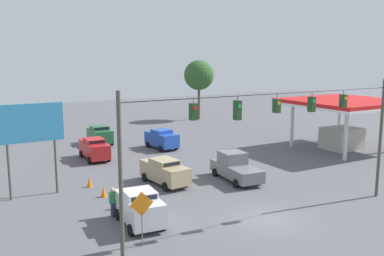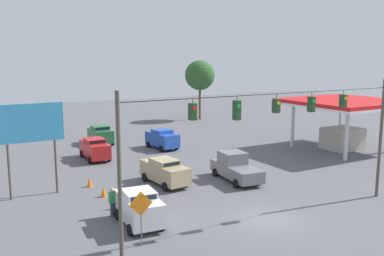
{
  "view_description": "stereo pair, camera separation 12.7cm",
  "coord_description": "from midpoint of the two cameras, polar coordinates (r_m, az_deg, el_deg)",
  "views": [
    {
      "loc": [
        15.83,
        18.4,
        9.49
      ],
      "look_at": [
        0.48,
        -8.02,
        4.31
      ],
      "focal_mm": 40.0,
      "sensor_mm": 36.0,
      "label": 1
    },
    {
      "loc": [
        15.72,
        18.46,
        9.49
      ],
      "look_at": [
        0.48,
        -8.02,
        4.31
      ],
      "focal_mm": 40.0,
      "sensor_mm": 36.0,
      "label": 2
    }
  ],
  "objects": [
    {
      "name": "roadside_billboard",
      "position": [
        30.44,
        -20.84,
        -0.12
      ],
      "size": [
        4.32,
        0.16,
        6.37
      ],
      "color": "#4C473D",
      "rests_on": "ground_plane"
    },
    {
      "name": "traffic_cone_third",
      "position": [
        29.96,
        -11.83,
        -8.32
      ],
      "size": [
        0.41,
        0.41,
        0.72
      ],
      "primitive_type": "cone",
      "color": "orange",
      "rests_on": "ground_plane"
    },
    {
      "name": "ground_plane",
      "position": [
        26.05,
        9.91,
        -11.89
      ],
      "size": [
        140.0,
        140.0,
        0.0
      ],
      "primitive_type": "plane",
      "color": "#56565B"
    },
    {
      "name": "sedan_green_withflow_deep",
      "position": [
        47.42,
        -12.27,
        -0.87
      ],
      "size": [
        2.19,
        3.92,
        1.99
      ],
      "color": "#236038",
      "rests_on": "ground_plane"
    },
    {
      "name": "tree_horizon_right",
      "position": [
        64.11,
        0.88,
        7.03
      ],
      "size": [
        4.46,
        4.46,
        8.86
      ],
      "color": "brown",
      "rests_on": "ground_plane"
    },
    {
      "name": "traffic_cone_second",
      "position": [
        27.55,
        -10.47,
        -9.89
      ],
      "size": [
        0.41,
        0.41,
        0.72
      ],
      "primitive_type": "cone",
      "color": "orange",
      "rests_on": "ground_plane"
    },
    {
      "name": "traffic_cone_fourth",
      "position": [
        32.39,
        -13.63,
        -7.02
      ],
      "size": [
        0.41,
        0.41,
        0.72
      ],
      "primitive_type": "cone",
      "color": "orange",
      "rests_on": "ground_plane"
    },
    {
      "name": "gas_station",
      "position": [
        46.09,
        19.43,
        1.89
      ],
      "size": [
        10.35,
        10.1,
        5.09
      ],
      "color": "red",
      "rests_on": "ground_plane"
    },
    {
      "name": "traffic_cone_nearest",
      "position": [
        25.17,
        -7.7,
        -11.73
      ],
      "size": [
        0.41,
        0.41,
        0.72
      ],
      "primitive_type": "cone",
      "color": "orange",
      "rests_on": "ground_plane"
    },
    {
      "name": "sedan_white_parked_shoulder",
      "position": [
        24.74,
        -7.14,
        -10.41
      ],
      "size": [
        2.34,
        4.05,
        2.01
      ],
      "color": "silver",
      "rests_on": "ground_plane"
    },
    {
      "name": "sedan_blue_oncoming_deep",
      "position": [
        44.15,
        -4.15,
        -1.43
      ],
      "size": [
        2.38,
        4.12,
        2.0
      ],
      "color": "#234CB2",
      "rests_on": "ground_plane"
    },
    {
      "name": "sedan_tan_withflow_mid",
      "position": [
        32.06,
        -3.8,
        -5.75
      ],
      "size": [
        2.26,
        4.73,
        1.92
      ],
      "color": "tan",
      "rests_on": "ground_plane"
    },
    {
      "name": "pedestrian",
      "position": [
        26.21,
        -10.66,
        -9.68
      ],
      "size": [
        0.4,
        0.28,
        1.77
      ],
      "color": "#2D334C",
      "rests_on": "ground_plane"
    },
    {
      "name": "overhead_signal_span",
      "position": [
        24.25,
        10.86,
        -0.61
      ],
      "size": [
        18.57,
        0.38,
        7.97
      ],
      "color": "#4C473D",
      "rests_on": "ground_plane"
    },
    {
      "name": "work_zone_sign",
      "position": [
        21.81,
        -6.89,
        -10.56
      ],
      "size": [
        1.27,
        0.06,
        2.84
      ],
      "color": "slate",
      "rests_on": "ground_plane"
    },
    {
      "name": "pickup_truck_grey_crossing_near",
      "position": [
        33.24,
        5.68,
        -5.26
      ],
      "size": [
        2.56,
        5.33,
        2.12
      ],
      "color": "slate",
      "rests_on": "ground_plane"
    },
    {
      "name": "sedan_red_withflow_far",
      "position": [
        40.56,
        -12.98,
        -2.67
      ],
      "size": [
        2.07,
        4.48,
        1.97
      ],
      "color": "red",
      "rests_on": "ground_plane"
    }
  ]
}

